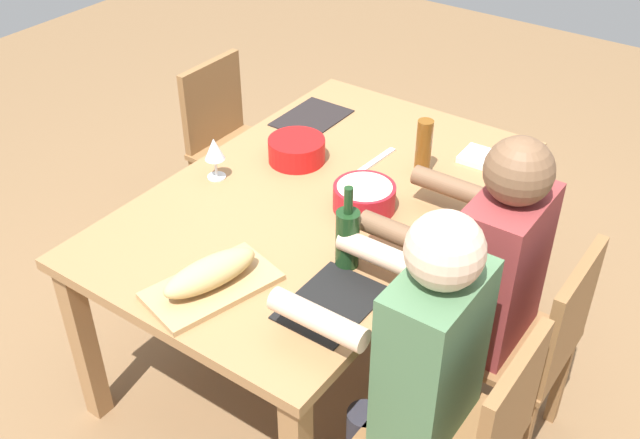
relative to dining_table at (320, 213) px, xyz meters
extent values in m
plane|color=brown|center=(0.00, 0.00, -0.66)|extent=(8.00, 8.00, 0.00)
cube|color=#9E7044|center=(0.00, 0.00, 0.06)|extent=(1.68, 1.06, 0.04)
cube|color=#9E7044|center=(0.78, -0.47, -0.31)|extent=(0.07, 0.07, 0.70)
cube|color=#9E7044|center=(-0.78, 0.47, -0.31)|extent=(0.07, 0.07, 0.70)
cube|color=#9E7044|center=(0.78, 0.47, -0.31)|extent=(0.07, 0.07, 0.70)
cube|color=olive|center=(0.00, -0.77, -0.22)|extent=(0.40, 0.40, 0.03)
cube|color=olive|center=(0.00, -0.95, -0.01)|extent=(0.38, 0.04, 0.40)
cube|color=olive|center=(-0.17, -0.60, -0.45)|extent=(0.04, 0.04, 0.42)
cube|color=olive|center=(0.17, -0.60, -0.45)|extent=(0.04, 0.04, 0.42)
cube|color=olive|center=(0.17, -0.94, -0.45)|extent=(0.04, 0.04, 0.42)
cylinder|color=#2D2D38|center=(-0.08, -0.55, -0.44)|extent=(0.11, 0.11, 0.45)
cylinder|color=#2D2D38|center=(0.08, -0.55, -0.44)|extent=(0.11, 0.11, 0.45)
cube|color=maroon|center=(0.00, -0.71, 0.06)|extent=(0.34, 0.20, 0.55)
cylinder|color=brown|center=(-0.17, -0.44, 0.19)|extent=(0.07, 0.30, 0.07)
cylinder|color=brown|center=(0.17, -0.44, 0.19)|extent=(0.07, 0.30, 0.07)
sphere|color=brown|center=(0.00, -0.71, 0.43)|extent=(0.21, 0.21, 0.21)
cube|color=olive|center=(0.46, 0.77, -0.22)|extent=(0.40, 0.40, 0.03)
cube|color=olive|center=(0.46, 0.95, -0.01)|extent=(0.38, 0.04, 0.40)
cube|color=olive|center=(0.63, 0.60, -0.45)|extent=(0.04, 0.04, 0.42)
cube|color=olive|center=(0.29, 0.60, -0.45)|extent=(0.04, 0.04, 0.42)
cube|color=olive|center=(0.63, 0.94, -0.45)|extent=(0.04, 0.04, 0.42)
cube|color=olive|center=(0.29, 0.94, -0.45)|extent=(0.04, 0.04, 0.42)
cube|color=olive|center=(-0.46, -0.77, -0.22)|extent=(0.40, 0.40, 0.03)
cube|color=olive|center=(-0.46, -0.95, -0.01)|extent=(0.38, 0.04, 0.40)
cube|color=olive|center=(-0.29, -0.60, -0.45)|extent=(0.04, 0.04, 0.42)
cylinder|color=#2D2D38|center=(-0.38, -0.55, -0.44)|extent=(0.11, 0.11, 0.45)
cube|color=#4C724C|center=(-0.46, -0.71, 0.06)|extent=(0.34, 0.20, 0.55)
cylinder|color=beige|center=(-0.63, -0.44, 0.19)|extent=(0.07, 0.30, 0.07)
cylinder|color=beige|center=(-0.29, -0.44, 0.19)|extent=(0.07, 0.30, 0.07)
sphere|color=beige|center=(-0.46, -0.71, 0.43)|extent=(0.21, 0.21, 0.21)
cylinder|color=#B21923|center=(0.02, -0.18, 0.13)|extent=(0.22, 0.22, 0.09)
cylinder|color=beige|center=(0.02, -0.18, 0.16)|extent=(0.19, 0.19, 0.03)
cylinder|color=red|center=(0.15, 0.21, 0.13)|extent=(0.22, 0.22, 0.09)
cylinder|color=orange|center=(0.15, 0.21, 0.16)|extent=(0.19, 0.19, 0.03)
cube|color=tan|center=(-0.62, -0.03, 0.09)|extent=(0.44, 0.32, 0.02)
ellipsoid|color=tan|center=(-0.62, -0.03, 0.14)|extent=(0.34, 0.19, 0.09)
cylinder|color=#193819|center=(-0.28, -0.30, 0.18)|extent=(0.08, 0.08, 0.20)
cylinder|color=#193819|center=(-0.28, -0.30, 0.32)|extent=(0.03, 0.03, 0.09)
cylinder|color=brown|center=(0.35, -0.23, 0.19)|extent=(0.06, 0.06, 0.22)
cylinder|color=silver|center=(-0.13, 0.39, 0.08)|extent=(0.07, 0.07, 0.01)
cylinder|color=silver|center=(-0.13, 0.39, 0.12)|extent=(0.01, 0.01, 0.07)
cone|color=silver|center=(-0.13, 0.39, 0.20)|extent=(0.08, 0.08, 0.08)
cube|color=silver|center=(-0.14, -0.37, 0.08)|extent=(0.02, 0.17, 0.01)
cube|color=black|center=(0.46, 0.37, 0.08)|extent=(0.32, 0.23, 0.01)
cube|color=black|center=(-0.46, -0.37, 0.08)|extent=(0.32, 0.23, 0.01)
cube|color=silver|center=(0.32, -0.04, 0.08)|extent=(0.23, 0.04, 0.01)
cube|color=white|center=(0.56, -0.37, 0.09)|extent=(0.14, 0.14, 0.02)
camera|label=1|loc=(-1.85, -1.31, 1.58)|focal=41.89mm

